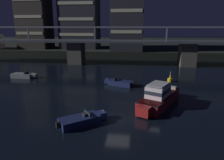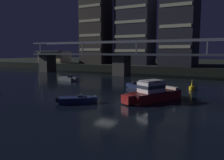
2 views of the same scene
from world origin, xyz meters
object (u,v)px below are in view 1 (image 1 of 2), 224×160
at_px(tower_west_tall, 80,12).
at_px(channel_buoy, 170,79).
at_px(cabin_cruiser_near_left, 158,97).
at_px(speedboat_mid_center, 120,83).
at_px(river_bridge, 130,48).
at_px(speedboat_near_right, 24,76).
at_px(tower_west_low, 34,9).
at_px(tower_central, 128,2).
at_px(speedboat_mid_left, 82,120).

height_order(tower_west_tall, channel_buoy, tower_west_tall).
xyz_separation_m(cabin_cruiser_near_left, speedboat_mid_center, (-5.44, 8.29, -0.64)).
bearing_deg(channel_buoy, river_bridge, 115.27).
xyz_separation_m(speedboat_near_right, speedboat_mid_center, (18.40, -3.04, 0.00)).
height_order(tower_west_low, tower_central, tower_central).
distance_m(tower_west_low, tower_central, 30.92).
bearing_deg(speedboat_mid_center, tower_west_low, 131.61).
bearing_deg(speedboat_mid_center, river_bridge, 87.26).
relative_size(cabin_cruiser_near_left, speedboat_mid_center, 1.79).
height_order(river_bridge, speedboat_mid_left, river_bridge).
bearing_deg(tower_central, speedboat_mid_left, -92.33).
relative_size(tower_west_low, speedboat_mid_center, 5.10).
bearing_deg(channel_buoy, tower_west_tall, 126.38).
xyz_separation_m(speedboat_near_right, channel_buoy, (26.93, 0.23, 0.06)).
bearing_deg(river_bridge, speedboat_near_right, -139.79).
xyz_separation_m(tower_west_low, speedboat_near_right, (13.02, -32.34, -14.60)).
bearing_deg(speedboat_mid_center, tower_west_tall, 113.89).
bearing_deg(speedboat_near_right, tower_west_low, 111.93).
relative_size(tower_west_low, cabin_cruiser_near_left, 2.85).
bearing_deg(speedboat_mid_left, speedboat_mid_center, 80.05).
distance_m(tower_west_tall, cabin_cruiser_near_left, 52.17).
distance_m(tower_central, channel_buoy, 35.97).
distance_m(river_bridge, cabin_cruiser_near_left, 28.21).
distance_m(river_bridge, tower_west_low, 37.67).
relative_size(river_bridge, channel_buoy, 50.43).
distance_m(cabin_cruiser_near_left, speedboat_mid_left, 10.12).
relative_size(tower_west_tall, speedboat_near_right, 4.62).
bearing_deg(tower_central, tower_west_tall, 168.95).
bearing_deg(tower_west_low, speedboat_mid_center, -48.39).
relative_size(tower_west_low, speedboat_near_right, 4.97).
height_order(river_bridge, speedboat_near_right, river_bridge).
distance_m(tower_west_low, cabin_cruiser_near_left, 58.83).
relative_size(speedboat_mid_left, speedboat_mid_center, 0.91).
bearing_deg(cabin_cruiser_near_left, speedboat_mid_center, 123.30).
relative_size(tower_west_low, tower_west_tall, 1.08).
relative_size(cabin_cruiser_near_left, speedboat_near_right, 1.75).
xyz_separation_m(tower_west_low, tower_west_tall, (14.93, 1.84, -0.93)).
height_order(tower_west_low, tower_west_tall, tower_west_low).
relative_size(tower_central, cabin_cruiser_near_left, 3.19).
relative_size(tower_central, channel_buoy, 16.53).
bearing_deg(channel_buoy, speedboat_mid_center, -159.06).
height_order(speedboat_mid_left, channel_buoy, channel_buoy).
bearing_deg(speedboat_mid_center, channel_buoy, 20.94).
distance_m(tower_west_low, speedboat_mid_center, 49.52).
height_order(tower_west_tall, speedboat_mid_left, tower_west_tall).
xyz_separation_m(tower_central, speedboat_mid_center, (0.56, -34.11, -16.18)).
relative_size(river_bridge, tower_west_low, 3.42).
bearing_deg(tower_west_tall, river_bridge, -45.70).
bearing_deg(tower_west_low, channel_buoy, -38.80).
relative_size(tower_west_low, channel_buoy, 14.74).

